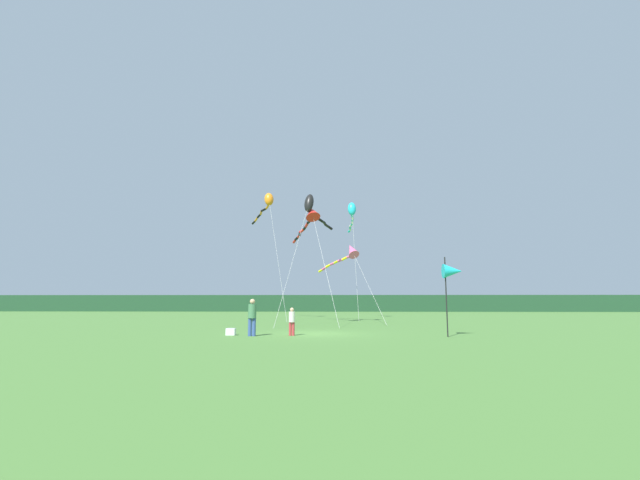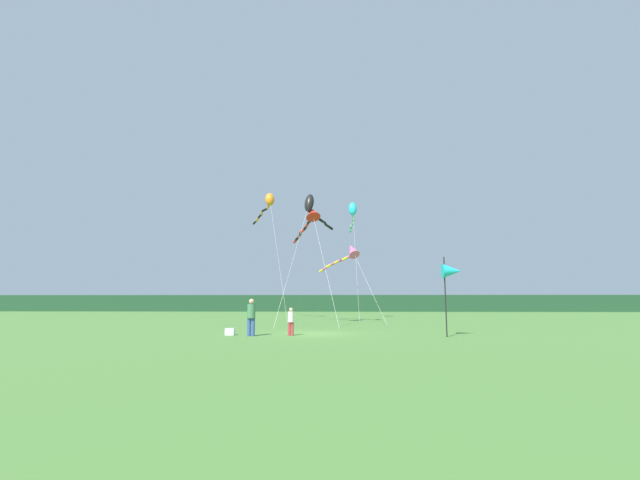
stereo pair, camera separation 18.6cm
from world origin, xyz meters
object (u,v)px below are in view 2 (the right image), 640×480
object	(u,v)px
person_adult	(251,315)
kite_rainbow	(349,252)
person_child	(291,320)
banner_flag_pole	(452,272)
cooler_box	(230,332)
kite_red	(311,216)
kite_cyan	(353,212)
kite_orange	(268,203)
kite_black	(312,207)

from	to	relation	value
person_adult	kite_rainbow	world-z (taller)	kite_rainbow
person_child	banner_flag_pole	xyz separation A→B (m)	(7.76, -0.50, 2.31)
person_child	cooler_box	world-z (taller)	person_child
cooler_box	kite_red	size ratio (longest dim) A/B	0.05
kite_cyan	person_child	bearing A→B (deg)	-101.25
kite_orange	kite_red	world-z (taller)	kite_orange
kite_orange	kite_black	distance (m)	9.33
banner_flag_pole	kite_rainbow	bearing A→B (deg)	107.70
person_child	kite_orange	xyz separation A→B (m)	(-4.21, 17.84, 10.03)
banner_flag_pole	kite_rainbow	size ratio (longest dim) A/B	0.43
person_child	person_adult	bearing A→B (deg)	-168.49
kite_black	kite_rainbow	bearing A→B (deg)	51.89
kite_black	kite_red	bearing A→B (deg)	104.31
cooler_box	kite_black	bearing A→B (deg)	70.97
banner_flag_pole	kite_red	xyz separation A→B (m)	(-7.46, 10.83, 4.94)
person_adult	kite_orange	bearing A→B (deg)	97.27
banner_flag_pole	kite_cyan	bearing A→B (deg)	101.76
kite_cyan	kite_orange	xyz separation A→B (m)	(-7.95, -0.97, 0.77)
banner_flag_pole	kite_rainbow	distance (m)	15.08
kite_rainbow	kite_cyan	bearing A→B (deg)	84.42
banner_flag_pole	kite_red	bearing A→B (deg)	124.57
person_child	kite_black	size ratio (longest dim) A/B	0.14
person_adult	banner_flag_pole	distance (m)	9.87
person_child	kite_rainbow	size ratio (longest dim) A/B	0.15
kite_orange	kite_cyan	bearing A→B (deg)	6.92
kite_orange	kite_black	bearing A→B (deg)	-59.61
person_adult	kite_black	distance (m)	13.09
kite_rainbow	kite_red	distance (m)	5.06
banner_flag_pole	person_adult	bearing A→B (deg)	179.33
person_child	kite_red	world-z (taller)	kite_red
banner_flag_pole	kite_orange	xyz separation A→B (m)	(-11.97, 18.34, 7.73)
person_child	banner_flag_pole	size ratio (longest dim) A/B	0.36
person_child	kite_cyan	world-z (taller)	kite_cyan
person_adult	person_child	bearing A→B (deg)	11.51
kite_black	kite_red	xyz separation A→B (m)	(-0.08, 0.32, -0.62)
kite_cyan	kite_black	bearing A→B (deg)	-110.94
person_child	cooler_box	distance (m)	3.09
kite_cyan	kite_rainbow	bearing A→B (deg)	-95.58
banner_flag_pole	kite_orange	distance (m)	23.22
kite_cyan	kite_orange	bearing A→B (deg)	-173.08
cooler_box	kite_cyan	world-z (taller)	kite_cyan
kite_black	kite_red	distance (m)	0.70
kite_cyan	kite_rainbow	distance (m)	6.81
person_adult	person_child	xyz separation A→B (m)	(1.89, 0.38, -0.24)
person_child	kite_black	xyz separation A→B (m)	(0.38, 10.02, 7.87)
kite_orange	person_adult	bearing A→B (deg)	-82.73
kite_orange	kite_black	xyz separation A→B (m)	(4.59, -7.83, -2.17)
kite_cyan	banner_flag_pole	bearing A→B (deg)	-78.24
kite_rainbow	kite_black	xyz separation A→B (m)	(-2.86, -3.65, 3.03)
kite_red	person_child	bearing A→B (deg)	-91.65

